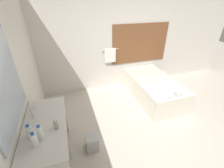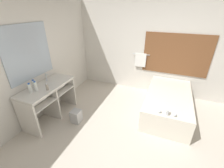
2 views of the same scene
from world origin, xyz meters
name	(u,v)px [view 1 (image 1 of 2)]	position (x,y,z in m)	size (l,w,h in m)	color
ground_plane	(157,136)	(0.00, 0.00, 0.00)	(16.00, 16.00, 0.00)	beige
wall_back_with_blinds	(120,41)	(0.02, 2.23, 1.34)	(7.40, 0.13, 2.70)	silver
wall_left_with_mirror	(3,101)	(-2.23, 0.00, 1.35)	(0.08, 7.40, 2.70)	silver
vanity_counter	(48,135)	(-1.90, 0.07, 0.61)	(0.57, 1.28, 0.85)	silver
sink_faucet	(32,113)	(-2.06, 0.24, 0.93)	(0.09, 0.04, 0.18)	silver
bathtub	(153,87)	(0.63, 1.26, 0.29)	(1.01, 1.86, 0.65)	silver
water_bottle_1	(34,140)	(-1.97, -0.29, 0.95)	(0.07, 0.07, 0.21)	silver
water_bottle_2	(30,131)	(-2.05, -0.13, 0.94)	(0.07, 0.07, 0.20)	silver
water_bottle_3	(40,133)	(-1.92, -0.20, 0.95)	(0.07, 0.07, 0.22)	silver
soap_dispenser	(56,125)	(-1.74, -0.08, 0.91)	(0.06, 0.06, 0.15)	gray
waste_bin	(92,143)	(-1.27, 0.11, 0.15)	(0.21, 0.21, 0.29)	#B2B2B2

